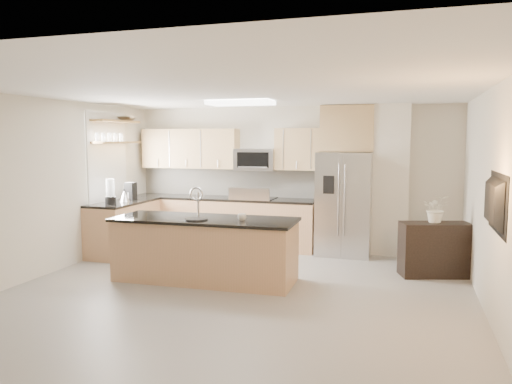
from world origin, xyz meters
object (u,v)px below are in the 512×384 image
(cup, at_px, (242,217))
(bowl, at_px, (127,118))
(credenza, at_px, (435,249))
(blender, at_px, (110,193))
(flower_vase, at_px, (437,202))
(refrigerator, at_px, (344,204))
(microwave, at_px, (256,160))
(kettle, at_px, (124,196))
(island, at_px, (205,249))
(television, at_px, (489,203))
(coffee_maker, at_px, (130,191))
(range, at_px, (254,223))
(platter, at_px, (196,219))

(cup, bearing_deg, bowl, 148.65)
(credenza, relative_size, bowl, 2.42)
(blender, xyz_separation_m, flower_vase, (5.19, 0.42, -0.00))
(refrigerator, height_order, credenza, refrigerator)
(bowl, relative_size, flower_vase, 0.66)
(microwave, distance_m, kettle, 2.45)
(cup, height_order, blender, blender)
(refrigerator, xyz_separation_m, cup, (-1.11, -2.25, 0.05))
(cup, distance_m, kettle, 2.84)
(microwave, bearing_deg, island, -90.47)
(microwave, bearing_deg, cup, -77.25)
(kettle, relative_size, television, 0.21)
(blender, relative_size, television, 0.39)
(island, distance_m, coffee_maker, 2.62)
(coffee_maker, bearing_deg, bowl, 128.83)
(range, relative_size, cup, 9.66)
(television, bearing_deg, refrigerator, 31.04)
(blender, xyz_separation_m, kettle, (0.05, 0.34, -0.08))
(range, height_order, platter, range)
(platter, height_order, kettle, kettle)
(island, distance_m, platter, 0.49)
(platter, relative_size, coffee_maker, 1.05)
(flower_vase, bearing_deg, range, 161.70)
(platter, bearing_deg, island, 72.09)
(blender, bearing_deg, microwave, 37.20)
(kettle, bearing_deg, island, -29.84)
(coffee_maker, xyz_separation_m, television, (5.61, -2.33, 0.28))
(cup, distance_m, platter, 0.64)
(credenza, relative_size, cup, 8.38)
(kettle, bearing_deg, bowl, 113.76)
(credenza, bearing_deg, range, 144.03)
(microwave, xyz_separation_m, platter, (-0.08, -2.55, -0.73))
(television, bearing_deg, range, 48.36)
(microwave, height_order, bowl, bowl)
(refrigerator, bearing_deg, microwave, 174.14)
(island, xyz_separation_m, kettle, (-2.01, 1.15, 0.57))
(refrigerator, bearing_deg, coffee_maker, -168.83)
(cup, distance_m, blender, 2.76)
(cup, relative_size, coffee_maker, 0.38)
(island, relative_size, flower_vase, 4.23)
(microwave, relative_size, coffee_maker, 2.48)
(flower_vase, bearing_deg, kettle, -179.15)
(coffee_maker, bearing_deg, refrigerator, 11.17)
(cup, relative_size, flower_vase, 0.19)
(kettle, relative_size, coffee_maker, 0.73)
(refrigerator, distance_m, platter, 2.95)
(refrigerator, bearing_deg, range, 178.40)
(bowl, bearing_deg, microwave, 17.72)
(refrigerator, relative_size, bowl, 4.36)
(kettle, relative_size, flower_vase, 0.36)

